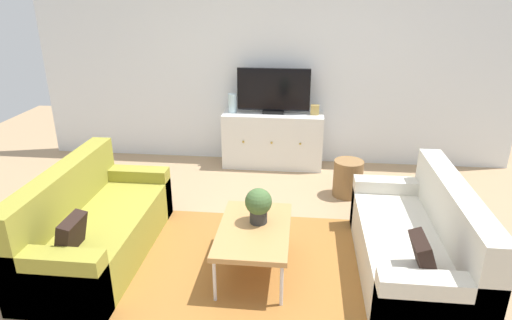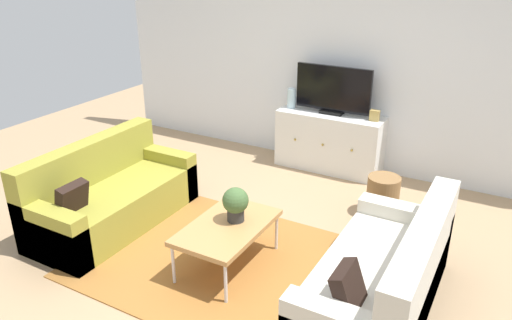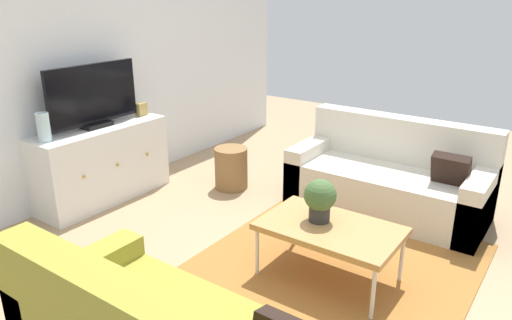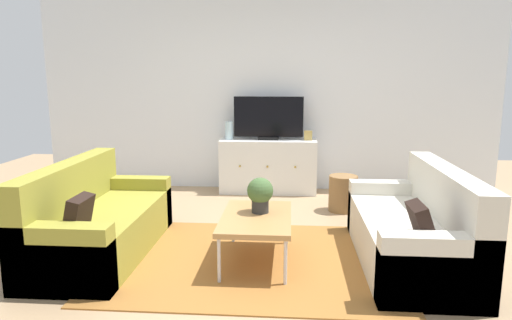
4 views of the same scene
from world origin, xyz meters
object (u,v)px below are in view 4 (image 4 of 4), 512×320
object	(u,v)px
glass_vase	(229,130)
couch_right_side	(418,233)
couch_left_side	(94,224)
mantel_clock	(308,135)
flat_screen_tv	(269,118)
coffee_table	(256,219)
potted_plant	(260,193)
wicker_basket	(343,193)
tv_console	(268,166)

from	to	relation	value
glass_vase	couch_right_side	bearing A→B (deg)	-50.63
couch_left_side	mantel_clock	xyz separation A→B (m)	(2.01, 2.37, 0.52)
flat_screen_tv	glass_vase	distance (m)	0.57
glass_vase	couch_left_side	bearing A→B (deg)	-111.17
coffee_table	glass_vase	bearing A→B (deg)	102.96
couch_right_side	potted_plant	xyz separation A→B (m)	(-1.36, 0.03, 0.31)
couch_right_side	coffee_table	world-z (taller)	couch_right_side
potted_plant	wicker_basket	size ratio (longest dim) A/B	0.72
potted_plant	flat_screen_tv	bearing A→B (deg)	91.11
tv_console	mantel_clock	bearing A→B (deg)	0.00
couch_left_side	glass_vase	xyz separation A→B (m)	(0.92, 2.37, 0.58)
couch_left_side	flat_screen_tv	distance (m)	2.90
wicker_basket	flat_screen_tv	bearing A→B (deg)	137.36
potted_plant	tv_console	size ratio (longest dim) A/B	0.23
coffee_table	glass_vase	size ratio (longest dim) A/B	3.84
wicker_basket	glass_vase	bearing A→B (deg)	150.30
tv_console	glass_vase	bearing A→B (deg)	180.00
couch_right_side	coffee_table	distance (m)	1.39
glass_vase	flat_screen_tv	bearing A→B (deg)	2.11
couch_right_side	tv_console	world-z (taller)	couch_right_side
flat_screen_tv	potted_plant	bearing A→B (deg)	-88.89
tv_console	coffee_table	bearing A→B (deg)	-89.54
coffee_table	wicker_basket	distance (m)	1.85
couch_left_side	flat_screen_tv	size ratio (longest dim) A/B	1.84
couch_right_side	mantel_clock	bearing A→B (deg)	109.95
tv_console	flat_screen_tv	distance (m)	0.66
potted_plant	tv_console	bearing A→B (deg)	91.11
potted_plant	mantel_clock	xyz separation A→B (m)	(0.50, 2.34, 0.21)
flat_screen_tv	couch_right_side	bearing A→B (deg)	-59.60
coffee_table	mantel_clock	world-z (taller)	mantel_clock
couch_left_side	wicker_basket	xyz separation A→B (m)	(2.40, 1.53, -0.06)
glass_vase	wicker_basket	distance (m)	1.83
couch_left_side	coffee_table	world-z (taller)	couch_left_side
potted_plant	couch_left_side	bearing A→B (deg)	-178.78
coffee_table	tv_console	size ratio (longest dim) A/B	0.72
tv_console	potted_plant	bearing A→B (deg)	-88.89
couch_left_side	flat_screen_tv	xyz separation A→B (m)	(1.46, 2.39, 0.75)
couch_right_side	mantel_clock	xyz separation A→B (m)	(-0.86, 2.37, 0.52)
coffee_table	couch_left_side	bearing A→B (deg)	177.28
glass_vase	coffee_table	bearing A→B (deg)	-77.04
couch_right_side	wicker_basket	xyz separation A→B (m)	(-0.46, 1.53, -0.06)
couch_right_side	coffee_table	bearing A→B (deg)	-177.09
couch_left_side	coffee_table	distance (m)	1.49
couch_left_side	mantel_clock	distance (m)	3.15
coffee_table	flat_screen_tv	size ratio (longest dim) A/B	1.01
couch_left_side	mantel_clock	bearing A→B (deg)	49.81
flat_screen_tv	mantel_clock	distance (m)	0.59
coffee_table	potted_plant	distance (m)	0.23
couch_left_side	glass_vase	world-z (taller)	glass_vase
wicker_basket	couch_right_side	bearing A→B (deg)	-73.11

